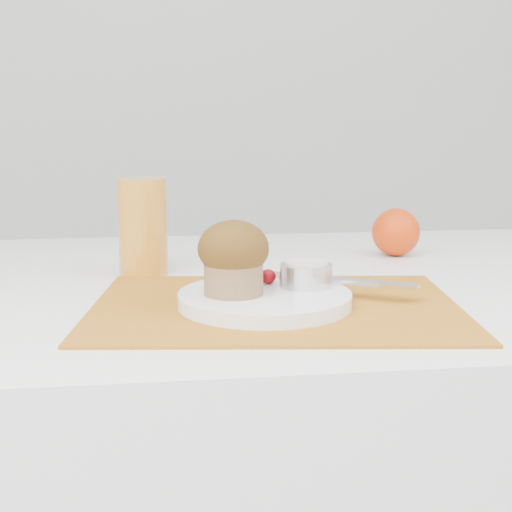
{
  "coord_description": "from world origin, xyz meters",
  "views": [
    {
      "loc": [
        -0.14,
        -0.94,
        0.97
      ],
      "look_at": [
        -0.02,
        -0.04,
        0.8
      ],
      "focal_mm": 50.0,
      "sensor_mm": 36.0,
      "label": 1
    }
  ],
  "objects": [
    {
      "name": "muffin",
      "position": [
        -0.06,
        -0.12,
        0.82
      ],
      "size": [
        0.08,
        0.08,
        0.09
      ],
      "color": "olive",
      "rests_on": "plate"
    },
    {
      "name": "raspberry_far",
      "position": [
        0.01,
        -0.09,
        0.78
      ],
      "size": [
        0.02,
        0.02,
        0.02
      ],
      "primitive_type": "ellipsoid",
      "color": "#5A0213",
      "rests_on": "plate"
    },
    {
      "name": "juice_glass",
      "position": [
        -0.17,
        0.1,
        0.82
      ],
      "size": [
        0.09,
        0.09,
        0.14
      ],
      "primitive_type": "cylinder",
      "rotation": [
        0.0,
        0.0,
        -0.25
      ],
      "color": "orange",
      "rests_on": "table"
    },
    {
      "name": "butter_knife",
      "position": [
        0.07,
        -0.08,
        0.77
      ],
      "size": [
        0.19,
        0.12,
        0.01
      ],
      "primitive_type": "cube",
      "rotation": [
        0.0,
        0.0,
        -0.53
      ],
      "color": "silver",
      "rests_on": "plate"
    },
    {
      "name": "ramekin",
      "position": [
        0.03,
        -0.1,
        0.78
      ],
      "size": [
        0.08,
        0.08,
        0.03
      ],
      "primitive_type": "cylinder",
      "rotation": [
        0.0,
        0.0,
        0.22
      ],
      "color": "silver",
      "rests_on": "plate"
    },
    {
      "name": "cream",
      "position": [
        0.03,
        -0.1,
        0.8
      ],
      "size": [
        0.07,
        0.07,
        0.01
      ],
      "primitive_type": "cylinder",
      "rotation": [
        0.0,
        0.0,
        -0.33
      ],
      "color": "silver",
      "rests_on": "ramekin"
    },
    {
      "name": "raspberry_near",
      "position": [
        -0.01,
        -0.07,
        0.78
      ],
      "size": [
        0.02,
        0.02,
        0.02
      ],
      "primitive_type": "ellipsoid",
      "color": "#5E0206",
      "rests_on": "plate"
    },
    {
      "name": "plate",
      "position": [
        -0.02,
        -0.12,
        0.76
      ],
      "size": [
        0.27,
        0.27,
        0.02
      ],
      "primitive_type": "cylinder",
      "rotation": [
        0.0,
        0.0,
        -0.36
      ],
      "color": "white",
      "rests_on": "placemat"
    },
    {
      "name": "placemat",
      "position": [
        -0.01,
        -0.12,
        0.75
      ],
      "size": [
        0.48,
        0.38,
        0.0
      ],
      "primitive_type": "cube",
      "rotation": [
        0.0,
        0.0,
        -0.12
      ],
      "color": "#AD6618",
      "rests_on": "table"
    },
    {
      "name": "orange",
      "position": [
        0.25,
        0.19,
        0.79
      ],
      "size": [
        0.08,
        0.08,
        0.08
      ],
      "primitive_type": "sphere",
      "color": "#E23B07",
      "rests_on": "table"
    }
  ]
}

